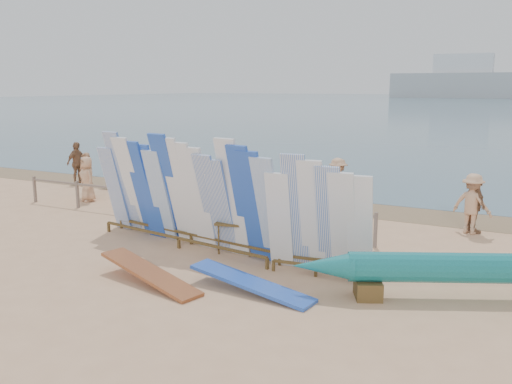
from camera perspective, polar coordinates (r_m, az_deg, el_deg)
The scene contains 27 objects.
ground at distance 14.21m, azimuth -15.24°, elevation -5.60°, with size 160.00×160.00×0.00m, color tan.
ocean at distance 138.39m, azimuth 23.30°, elevation 8.59°, with size 320.00×240.00×0.02m, color #3F5E71.
wet_sand_strip at distance 19.95m, azimuth -1.33°, elevation -0.42°, with size 40.00×2.60×0.01m, color #84694A.
distant_ship at distance 191.21m, azimuth 20.87°, elevation 10.82°, with size 45.00×8.00×14.00m.
fence at distance 16.32m, azimuth -8.32°, elevation -0.88°, with size 12.08×0.08×0.90m.
main_surfboard_rack at distance 13.59m, azimuth -7.61°, elevation -0.46°, with size 5.80×1.63×2.86m.
side_surfboard_rack at distance 11.60m, azimuth 6.64°, elevation -3.03°, with size 2.33×0.88×2.62m.
outrigger_canoe at distance 11.02m, azimuth 20.90°, elevation -7.66°, with size 6.07×3.17×0.91m.
vendor_table at distance 13.18m, azimuth -2.03°, elevation -4.64°, with size 1.06×0.85×1.25m.
flat_board_c at distance 11.50m, azimuth -11.08°, elevation -9.42°, with size 0.56×2.70×0.07m, color #9A522A.
flat_board_d at distance 10.85m, azimuth -0.51°, elevation -10.48°, with size 0.56×2.70×0.07m, color blue.
beach_chair_left at distance 16.86m, azimuth -7.78°, elevation -1.87°, with size 0.61×0.63×0.80m.
beach_chair_right at distance 16.53m, azimuth -0.25°, elevation -1.89°, with size 0.79×0.80×0.92m.
stroller at distance 16.20m, azimuth -0.64°, elevation -1.44°, with size 0.59×0.85×1.17m.
beachgoer_9 at distance 18.03m, azimuth 8.61°, elevation 0.92°, with size 1.08×0.45×1.67m, color tan.
beachgoer_4 at distance 19.32m, azimuth -8.63°, elevation 1.43°, with size 0.92×0.40×1.56m, color #8C6042.
beachgoer_11 at distance 22.45m, azimuth -13.78°, elevation 3.01°, with size 1.76×0.57×1.90m, color beige.
beachgoer_extra_0 at distance 15.89m, azimuth 21.80°, elevation -1.16°, with size 1.08×0.44×1.66m, color tan.
beachgoer_10 at distance 15.98m, azimuth 22.03°, elevation -1.24°, with size 0.93×0.40×1.60m, color #8C6042.
beachgoer_5 at distance 18.86m, azimuth -1.59°, elevation 1.65°, with size 1.65×0.53×1.78m, color beige.
beachgoer_1 at distance 20.44m, azimuth -17.42°, elevation 1.68°, with size 0.60×0.33×1.64m, color #8C6042.
beachgoer_0 at distance 19.83m, azimuth -17.33°, elevation 1.32°, with size 0.77×0.37×1.58m, color tan.
beachgoer_3 at distance 19.48m, azimuth -2.21°, elevation 1.61°, with size 1.00×0.41×1.55m, color tan.
beachgoer_extra_1 at distance 23.51m, azimuth -18.34°, elevation 2.92°, with size 1.02×0.44×1.74m, color #8C6042.
beachgoer_7 at distance 18.26m, azimuth 3.20°, elevation 0.95°, with size 0.56×0.31×1.54m, color #8C6042.
beachgoer_2 at distance 19.15m, azimuth -11.06°, elevation 1.58°, with size 0.86×0.41×1.77m, color beige.
beachgoer_8 at distance 15.25m, azimuth 4.99°, elevation -1.09°, with size 0.76×0.36×1.56m, color beige.
Camera 1 is at (9.25, -10.02, 4.00)m, focal length 38.00 mm.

